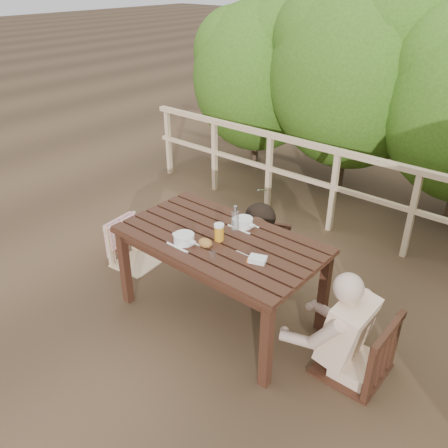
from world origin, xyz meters
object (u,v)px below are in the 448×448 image
Objects in this scene: woman at (265,216)px; beer_glass at (219,233)px; diner_right at (367,300)px; butter_tub at (258,260)px; bottle at (235,220)px; tumbler at (213,256)px; table at (220,278)px; bread_roll at (205,243)px; soup_far at (243,223)px; soup_near at (184,239)px; chair_far at (263,234)px; chair_left at (134,227)px; chair_right at (360,318)px.

beer_glass is at bearing 77.78° from woman.
diner_right is 10.45× the size of butter_tub.
tumbler is at bearing -73.78° from bottle.
table is 0.62m from butter_tub.
beer_glass is at bearing 120.63° from tumbler.
bread_roll is at bearing 74.99° from woman.
bread_roll is 0.15m from beer_glass.
butter_tub is at bearing -41.11° from soup_far.
beer_glass is (0.02, -0.03, 0.47)m from table.
beer_glass is 0.29m from tumbler.
diner_right reaches higher than soup_near.
bottle is (0.13, -0.59, 0.44)m from chair_far.
chair_left is (-1.20, 0.05, 0.05)m from table.
bottle is 1.97× the size of butter_tub.
chair_far is 5.86× the size of beer_glass.
table is 0.54m from bottle.
table is 0.46m from bread_roll.
woman is 4.61× the size of soup_near.
table is 1.23m from chair_right.
chair_far is 1.05m from butter_tub.
butter_tub is at bearing 102.43° from woman.
chair_left is at bearing -88.06° from chair_right.
soup_far is at bearing 84.99° from bread_roll.
chair_far is at bearing 101.99° from bottle.
butter_tub is (-0.79, -0.23, 0.12)m from diner_right.
soup_near is (-0.08, -1.01, 0.18)m from woman.
table is at bearing 118.95° from beer_glass.
soup_near is (-1.38, -0.39, 0.31)m from chair_right.
beer_glass is (0.19, 0.22, 0.03)m from soup_near.
soup_near is at bearing -130.55° from beer_glass.
bread_roll reaches higher than tumbler.
chair_far is 1.11m from tumbler.
chair_far is 3.30× the size of soup_near.
woman is 0.53m from soup_far.
soup_near is 0.64m from butter_tub.
soup_far is 0.31m from beer_glass.
beer_glass is 2.21× the size of tumbler.
chair_far is 0.68× the size of diner_right.
soup_far is 2.19× the size of bread_roll.
bottle is (0.01, -0.13, 0.08)m from soup_far.
chair_right reaches higher than soup_near.
chair_right is 3.99× the size of bottle.
soup_near is at bearing 105.38° from diner_right.
woman reaches higher than chair_left.
bread_roll is at bearing -95.01° from soup_far.
woman is 0.68m from bottle.
chair_right is (1.21, 0.14, 0.13)m from table.
chair_left is at bearing 175.80° from beer_glass.
butter_tub reaches higher than table.
woman is 9.90× the size of butter_tub.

